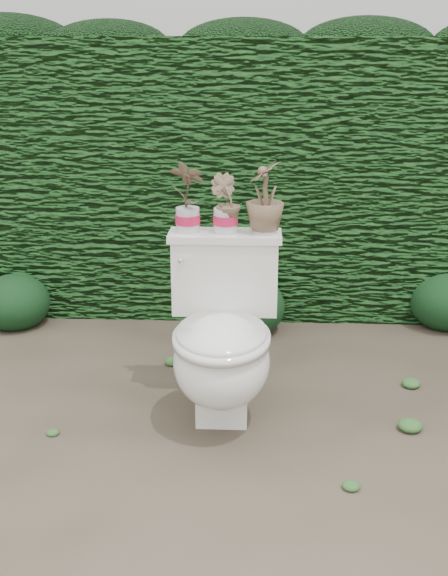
{
  "coord_description": "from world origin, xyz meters",
  "views": [
    {
      "loc": [
        0.11,
        -2.87,
        1.59
      ],
      "look_at": [
        -0.03,
        0.12,
        0.55
      ],
      "focal_mm": 45.0,
      "sensor_mm": 36.0,
      "label": 1
    }
  ],
  "objects_px": {
    "potted_plant_center": "(226,205)",
    "potted_plant_right": "(265,199)",
    "toilet": "(223,341)",
    "potted_plant_left": "(187,198)"
  },
  "relations": [
    {
      "from": "potted_plant_right",
      "to": "potted_plant_left",
      "type": "bearing_deg",
      "value": -86.24
    },
    {
      "from": "toilet",
      "to": "potted_plant_left",
      "type": "height_order",
      "value": "potted_plant_left"
    },
    {
      "from": "potted_plant_center",
      "to": "potted_plant_right",
      "type": "height_order",
      "value": "potted_plant_right"
    },
    {
      "from": "toilet",
      "to": "potted_plant_left",
      "type": "bearing_deg",
      "value": 124.54
    },
    {
      "from": "potted_plant_left",
      "to": "toilet",
      "type": "bearing_deg",
      "value": 148.18
    },
    {
      "from": "toilet",
      "to": "potted_plant_right",
      "type": "distance_m",
      "value": 0.64
    },
    {
      "from": "potted_plant_right",
      "to": "potted_plant_center",
      "type": "bearing_deg",
      "value": -86.24
    },
    {
      "from": "potted_plant_left",
      "to": "potted_plant_center",
      "type": "relative_size",
      "value": 1.25
    },
    {
      "from": "potted_plant_center",
      "to": "potted_plant_right",
      "type": "xyz_separation_m",
      "value": [
        0.17,
        -0.0,
        0.03
      ]
    },
    {
      "from": "potted_plant_center",
      "to": "potted_plant_right",
      "type": "distance_m",
      "value": 0.17
    }
  ]
}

